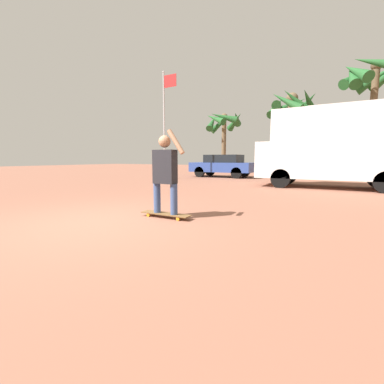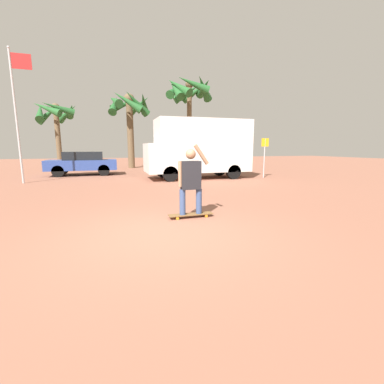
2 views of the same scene
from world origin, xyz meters
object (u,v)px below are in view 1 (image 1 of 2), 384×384
Objects in this scene: palm_tree_center_background at (291,109)px; person_skateboarder at (165,170)px; skateboard at (166,214)px; parked_car_blue at (223,165)px; palm_tree_near_van at (375,76)px; camper_van at (335,146)px; flagpole at (165,118)px; palm_tree_far_left at (224,123)px.

person_skateboarder is at bearing -89.55° from palm_tree_center_background.
parked_car_blue is at bearing 106.69° from skateboard.
parked_car_blue is at bearing -151.45° from palm_tree_near_van.
person_skateboarder is at bearing -106.86° from palm_tree_near_van.
flagpole is (-8.51, 0.55, 1.78)m from camper_van.
skateboard is 0.27× the size of parked_car_blue.
palm_tree_center_background reaches higher than flagpole.
palm_tree_center_background is 1.01× the size of flagpole.
palm_tree_near_van reaches higher than skateboard.
parked_car_blue is 0.66× the size of flagpole.
parked_car_blue is 6.70m from palm_tree_far_left.
flagpole is (-5.64, 8.15, 2.49)m from person_skateboarder.
skateboard is 0.21× the size of palm_tree_far_left.
parked_car_blue is (-3.37, 11.22, 0.68)m from skateboard.
camper_van is 9.56m from palm_tree_center_background.
skateboard is at bearing -73.31° from parked_car_blue.
person_skateboarder reaches higher than parked_car_blue.
person_skateboarder is at bearing -55.31° from flagpole.
skateboard is at bearing -106.86° from palm_tree_near_van.
skateboard is at bearing -71.63° from palm_tree_far_left.
camper_van is at bearing 69.29° from skateboard.
person_skateboarder is 0.41× the size of parked_car_blue.
skateboard is at bearing -89.55° from palm_tree_center_background.
parked_car_blue is 0.54× the size of palm_tree_near_van.
camper_van reaches higher than person_skateboarder.
palm_tree_near_van is at bearing 35.81° from flagpole.
camper_van is (2.87, 7.59, 1.60)m from skateboard.
parked_car_blue reaches higher than skateboard.
flagpole is (-5.51, -7.99, -1.30)m from palm_tree_center_background.
camper_van is 0.75× the size of palm_tree_near_van.
palm_tree_far_left is (-2.14, 5.38, 3.38)m from parked_car_blue.
flagpole is at bearing 124.69° from person_skateboarder.
camper_van is at bearing -3.72° from flagpole.
person_skateboarder reaches higher than skateboard.
skateboard is 8.27m from camper_van.
skateboard is 0.18× the size of flagpole.
skateboard is 11.74m from parked_car_blue.
camper_van is (2.87, 7.59, 0.72)m from person_skateboarder.
skateboard is at bearing -55.31° from flagpole.
palm_tree_near_van is 5.09m from palm_tree_center_background.
flagpole reaches higher than person_skateboarder.
person_skateboarder is 0.27× the size of flagpole.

